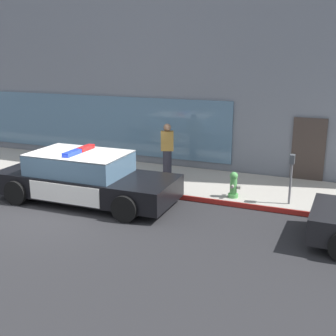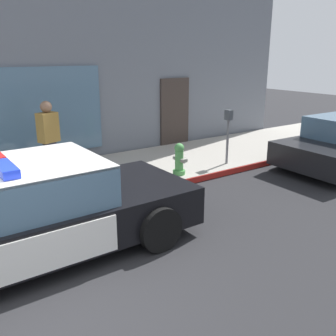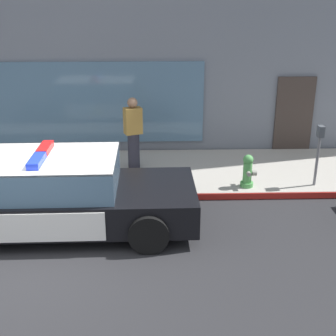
% 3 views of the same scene
% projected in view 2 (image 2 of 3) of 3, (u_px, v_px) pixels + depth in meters
% --- Properties ---
extents(ground, '(48.00, 48.00, 0.00)m').
position_uv_depth(ground, '(13.00, 302.00, 4.39)').
color(ground, '#262628').
extents(police_cruiser, '(5.06, 2.16, 1.49)m').
position_uv_depth(police_cruiser, '(17.00, 214.00, 5.15)').
color(police_cruiser, black).
rests_on(police_cruiser, ground).
extents(fire_hydrant, '(0.34, 0.39, 0.73)m').
position_uv_depth(fire_hydrant, '(179.00, 159.00, 8.45)').
color(fire_hydrant, '#4C994C').
rests_on(fire_hydrant, sidewalk).
extents(pedestrian_on_sidewalk, '(0.47, 0.39, 1.71)m').
position_uv_depth(pedestrian_on_sidewalk, '(49.00, 141.00, 7.92)').
color(pedestrian_on_sidewalk, '#23232D').
rests_on(pedestrian_on_sidewalk, sidewalk).
extents(parking_meter, '(0.12, 0.18, 1.34)m').
position_uv_depth(parking_meter, '(228.00, 127.00, 9.12)').
color(parking_meter, slate).
rests_on(parking_meter, sidewalk).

